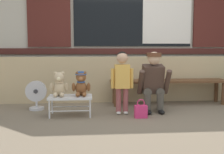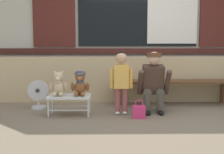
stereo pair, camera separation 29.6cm
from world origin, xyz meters
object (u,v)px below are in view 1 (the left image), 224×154
(child_standing, at_px, (122,76))
(floor_fan, at_px, (36,95))
(small_display_bench, at_px, (70,98))
(teddy_bear_plain, at_px, (59,85))
(teddy_bear_with_hat, at_px, (81,84))
(wooden_bench_long, at_px, (169,84))
(handbag_on_ground, at_px, (141,111))
(adult_crouching, at_px, (154,82))

(child_standing, xyz_separation_m, floor_fan, (-1.36, 0.41, -0.35))
(small_display_bench, relative_size, teddy_bear_plain, 1.76)
(teddy_bear_with_hat, distance_m, floor_fan, 0.90)
(small_display_bench, height_order, teddy_bear_plain, teddy_bear_plain)
(wooden_bench_long, height_order, handbag_on_ground, wooden_bench_long)
(floor_fan, bearing_deg, teddy_bear_plain, -46.32)
(wooden_bench_long, height_order, teddy_bear_with_hat, teddy_bear_with_hat)
(wooden_bench_long, distance_m, child_standing, 1.18)
(wooden_bench_long, xyz_separation_m, adult_crouching, (-0.41, -0.56, 0.11))
(wooden_bench_long, bearing_deg, teddy_bear_with_hat, -154.96)
(small_display_bench, height_order, floor_fan, floor_fan)
(teddy_bear_plain, xyz_separation_m, teddy_bear_with_hat, (0.32, 0.00, 0.01))
(handbag_on_ground, bearing_deg, wooden_bench_long, 53.63)
(handbag_on_ground, bearing_deg, floor_fan, 157.88)
(handbag_on_ground, bearing_deg, teddy_bear_plain, 169.97)
(teddy_bear_plain, height_order, handbag_on_ground, teddy_bear_plain)
(child_standing, height_order, adult_crouching, child_standing)
(adult_crouching, bearing_deg, small_display_bench, -172.79)
(wooden_bench_long, height_order, small_display_bench, wooden_bench_long)
(wooden_bench_long, bearing_deg, small_display_bench, -156.99)
(teddy_bear_with_hat, height_order, child_standing, child_standing)
(small_display_bench, bearing_deg, wooden_bench_long, 23.01)
(handbag_on_ground, bearing_deg, child_standing, 134.80)
(floor_fan, bearing_deg, teddy_bear_with_hat, -30.77)
(small_display_bench, bearing_deg, teddy_bear_plain, 179.49)
(teddy_bear_plain, relative_size, handbag_on_ground, 1.34)
(teddy_bear_plain, height_order, adult_crouching, adult_crouching)
(small_display_bench, distance_m, child_standing, 0.84)
(wooden_bench_long, height_order, teddy_bear_plain, teddy_bear_plain)
(adult_crouching, height_order, floor_fan, adult_crouching)
(small_display_bench, relative_size, floor_fan, 1.33)
(teddy_bear_with_hat, xyz_separation_m, handbag_on_ground, (0.86, -0.21, -0.38))
(child_standing, bearing_deg, teddy_bear_with_hat, -176.71)
(child_standing, bearing_deg, small_display_bench, -177.23)
(teddy_bear_plain, bearing_deg, adult_crouching, 6.37)
(small_display_bench, bearing_deg, floor_fan, 142.68)
(adult_crouching, xyz_separation_m, handbag_on_ground, (-0.27, -0.37, -0.38))
(small_display_bench, relative_size, adult_crouching, 0.67)
(small_display_bench, relative_size, handbag_on_ground, 2.35)
(small_display_bench, height_order, teddy_bear_with_hat, teddy_bear_with_hat)
(adult_crouching, bearing_deg, handbag_on_ground, -126.30)
(floor_fan, bearing_deg, child_standing, -16.64)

